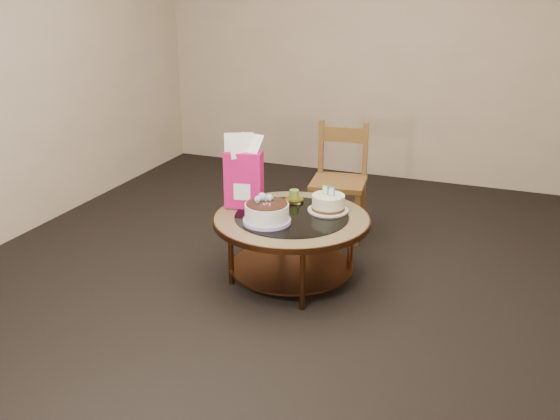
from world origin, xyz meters
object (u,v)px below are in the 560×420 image
at_px(decorated_cake, 267,214).
at_px(gift_bag, 244,172).
at_px(coffee_table, 292,227).
at_px(cream_cake, 328,203).
at_px(dining_chair, 339,180).

height_order(decorated_cake, gift_bag, gift_bag).
distance_m(coffee_table, gift_bag, 0.49).
distance_m(cream_cake, dining_chair, 0.72).
distance_m(decorated_cake, dining_chair, 1.06).
distance_m(gift_bag, dining_chair, 0.96).
relative_size(coffee_table, gift_bag, 2.08).
relative_size(decorated_cake, dining_chair, 0.35).
height_order(cream_cake, gift_bag, gift_bag).
bearing_deg(cream_cake, decorated_cake, -115.47).
bearing_deg(dining_chair, gift_bag, -124.55).
bearing_deg(cream_cake, coffee_table, -121.65).
bearing_deg(coffee_table, gift_bag, 171.25).
bearing_deg(coffee_table, decorated_cake, -123.10).
xyz_separation_m(cream_cake, dining_chair, (-0.13, 0.71, -0.07)).
height_order(decorated_cake, dining_chair, dining_chair).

